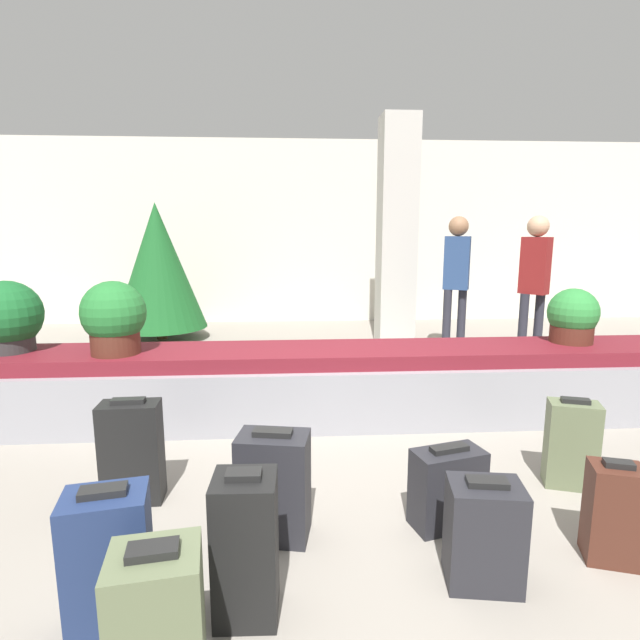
{
  "coord_description": "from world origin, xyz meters",
  "views": [
    {
      "loc": [
        -0.28,
        -2.86,
        1.66
      ],
      "look_at": [
        0.0,
        1.38,
        0.89
      ],
      "focal_mm": 28.0,
      "sensor_mm": 36.0,
      "label": 1
    }
  ],
  "objects_px": {
    "suitcase_1": "(246,547)",
    "suitcase_2": "(571,444)",
    "suitcase_7": "(132,452)",
    "potted_plant_2": "(7,317)",
    "suitcase_6": "(613,513)",
    "suitcase_5": "(274,486)",
    "suitcase_4": "(158,627)",
    "decorated_tree": "(158,266)",
    "suitcase_8": "(447,488)",
    "potted_plant_0": "(114,318)",
    "suitcase_3": "(484,533)",
    "potted_plant_1": "(573,317)",
    "traveler_0": "(456,272)",
    "traveler_1": "(534,275)",
    "suitcase_0": "(109,563)",
    "pillar": "(397,234)"
  },
  "relations": [
    {
      "from": "potted_plant_0",
      "to": "suitcase_3",
      "type": "bearing_deg",
      "value": -41.67
    },
    {
      "from": "suitcase_4",
      "to": "decorated_tree",
      "type": "xyz_separation_m",
      "value": [
        -1.47,
        6.08,
        0.82
      ]
    },
    {
      "from": "suitcase_0",
      "to": "suitcase_7",
      "type": "height_order",
      "value": "suitcase_7"
    },
    {
      "from": "suitcase_3",
      "to": "potted_plant_0",
      "type": "relative_size",
      "value": 0.87
    },
    {
      "from": "suitcase_1",
      "to": "suitcase_6",
      "type": "distance_m",
      "value": 1.83
    },
    {
      "from": "pillar",
      "to": "suitcase_1",
      "type": "height_order",
      "value": "pillar"
    },
    {
      "from": "suitcase_1",
      "to": "traveler_1",
      "type": "bearing_deg",
      "value": 52.91
    },
    {
      "from": "traveler_1",
      "to": "suitcase_4",
      "type": "bearing_deg",
      "value": 102.09
    },
    {
      "from": "suitcase_3",
      "to": "suitcase_8",
      "type": "bearing_deg",
      "value": 101.66
    },
    {
      "from": "suitcase_1",
      "to": "suitcase_4",
      "type": "distance_m",
      "value": 0.47
    },
    {
      "from": "suitcase_3",
      "to": "suitcase_4",
      "type": "height_order",
      "value": "suitcase_4"
    },
    {
      "from": "suitcase_2",
      "to": "suitcase_6",
      "type": "bearing_deg",
      "value": -87.6
    },
    {
      "from": "suitcase_0",
      "to": "potted_plant_2",
      "type": "height_order",
      "value": "potted_plant_2"
    },
    {
      "from": "suitcase_5",
      "to": "potted_plant_2",
      "type": "relative_size",
      "value": 1.02
    },
    {
      "from": "suitcase_1",
      "to": "potted_plant_2",
      "type": "distance_m",
      "value": 3.26
    },
    {
      "from": "potted_plant_2",
      "to": "suitcase_5",
      "type": "bearing_deg",
      "value": -38.35
    },
    {
      "from": "suitcase_2",
      "to": "suitcase_8",
      "type": "height_order",
      "value": "suitcase_2"
    },
    {
      "from": "suitcase_6",
      "to": "traveler_1",
      "type": "distance_m",
      "value": 4.09
    },
    {
      "from": "suitcase_2",
      "to": "suitcase_0",
      "type": "bearing_deg",
      "value": -139.84
    },
    {
      "from": "suitcase_0",
      "to": "suitcase_2",
      "type": "distance_m",
      "value": 2.78
    },
    {
      "from": "suitcase_4",
      "to": "potted_plant_0",
      "type": "height_order",
      "value": "potted_plant_0"
    },
    {
      "from": "potted_plant_0",
      "to": "traveler_0",
      "type": "relative_size",
      "value": 0.33
    },
    {
      "from": "suitcase_8",
      "to": "traveler_1",
      "type": "distance_m",
      "value": 4.11
    },
    {
      "from": "suitcase_1",
      "to": "decorated_tree",
      "type": "bearing_deg",
      "value": 108.8
    },
    {
      "from": "suitcase_4",
      "to": "suitcase_2",
      "type": "bearing_deg",
      "value": 22.49
    },
    {
      "from": "potted_plant_0",
      "to": "decorated_tree",
      "type": "height_order",
      "value": "decorated_tree"
    },
    {
      "from": "potted_plant_0",
      "to": "suitcase_0",
      "type": "bearing_deg",
      "value": -73.06
    },
    {
      "from": "suitcase_6",
      "to": "traveler_1",
      "type": "bearing_deg",
      "value": 87.21
    },
    {
      "from": "suitcase_1",
      "to": "suitcase_2",
      "type": "height_order",
      "value": "suitcase_1"
    },
    {
      "from": "suitcase_4",
      "to": "potted_plant_0",
      "type": "bearing_deg",
      "value": 102.1
    },
    {
      "from": "traveler_0",
      "to": "suitcase_7",
      "type": "bearing_deg",
      "value": 73.24
    },
    {
      "from": "traveler_0",
      "to": "pillar",
      "type": "bearing_deg",
      "value": -17.9
    },
    {
      "from": "suitcase_7",
      "to": "potted_plant_2",
      "type": "xyz_separation_m",
      "value": [
        -1.4,
        1.37,
        0.61
      ]
    },
    {
      "from": "suitcase_2",
      "to": "suitcase_7",
      "type": "height_order",
      "value": "suitcase_7"
    },
    {
      "from": "suitcase_5",
      "to": "suitcase_8",
      "type": "bearing_deg",
      "value": 12.45
    },
    {
      "from": "decorated_tree",
      "to": "suitcase_2",
      "type": "bearing_deg",
      "value": -51.38
    },
    {
      "from": "suitcase_4",
      "to": "decorated_tree",
      "type": "height_order",
      "value": "decorated_tree"
    },
    {
      "from": "suitcase_8",
      "to": "traveler_0",
      "type": "distance_m",
      "value": 4.21
    },
    {
      "from": "suitcase_3",
      "to": "traveler_0",
      "type": "height_order",
      "value": "traveler_0"
    },
    {
      "from": "suitcase_0",
      "to": "suitcase_6",
      "type": "xyz_separation_m",
      "value": [
        2.37,
        0.3,
        -0.06
      ]
    },
    {
      "from": "suitcase_3",
      "to": "traveler_1",
      "type": "height_order",
      "value": "traveler_1"
    },
    {
      "from": "potted_plant_0",
      "to": "traveler_0",
      "type": "height_order",
      "value": "traveler_0"
    },
    {
      "from": "potted_plant_1",
      "to": "traveler_0",
      "type": "distance_m",
      "value": 2.16
    },
    {
      "from": "traveler_0",
      "to": "decorated_tree",
      "type": "xyz_separation_m",
      "value": [
        -4.16,
        1.2,
        0.0
      ]
    },
    {
      "from": "potted_plant_2",
      "to": "suitcase_0",
      "type": "bearing_deg",
      "value": -56.16
    },
    {
      "from": "pillar",
      "to": "suitcase_0",
      "type": "distance_m",
      "value": 5.82
    },
    {
      "from": "pillar",
      "to": "suitcase_3",
      "type": "xyz_separation_m",
      "value": [
        -0.64,
        -5.0,
        -1.35
      ]
    },
    {
      "from": "suitcase_7",
      "to": "potted_plant_1",
      "type": "bearing_deg",
      "value": 19.18
    },
    {
      "from": "suitcase_4",
      "to": "potted_plant_1",
      "type": "bearing_deg",
      "value": 33.7
    },
    {
      "from": "potted_plant_1",
      "to": "suitcase_5",
      "type": "bearing_deg",
      "value": -145.85
    }
  ]
}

